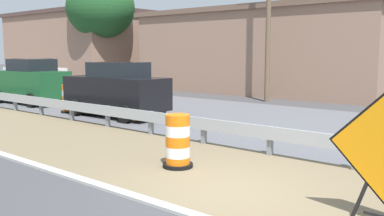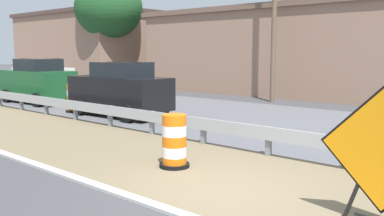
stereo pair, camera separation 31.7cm
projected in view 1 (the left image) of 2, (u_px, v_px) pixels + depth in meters
ground_plane at (230, 192)px, 7.42m from camera, size 160.00×160.00×0.00m
median_dirt_strip at (256, 180)px, 8.11m from camera, size 4.19×120.00×0.01m
far_lane_asphalt at (363, 132)px, 12.95m from camera, size 8.48×120.00×0.00m
curb_near_edge at (182, 213)px, 6.43m from camera, size 0.20×120.00×0.11m
guardrail_median at (269, 134)px, 9.95m from camera, size 0.18×46.19×0.71m
traffic_barrel_nearest at (178, 143)px, 8.95m from camera, size 0.65×0.65×1.14m
traffic_barrel_close at (134, 110)px, 14.80m from camera, size 0.71×0.71×0.96m
traffic_barrel_mid at (69, 100)px, 17.11m from camera, size 0.70×0.70×1.14m
car_lead_near_lane at (116, 90)px, 15.96m from camera, size 2.02×4.28×2.07m
car_trailing_near_lane at (34, 75)px, 25.68m from camera, size 2.05×4.25×2.07m
car_lead_far_lane at (31, 81)px, 20.02m from camera, size 2.04×4.21×2.13m
roadside_shop_near at (270, 51)px, 26.41m from camera, size 8.28×15.93×5.04m
roadside_shop_far at (81, 47)px, 35.88m from camera, size 7.61×13.02×5.73m
utility_pole_near at (269, 3)px, 20.28m from camera, size 0.24×1.80×9.31m
utility_pole_mid at (71, 33)px, 32.41m from camera, size 0.24×1.80×7.48m
tree_roadside at (101, 8)px, 30.16m from camera, size 4.87×4.87×7.79m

